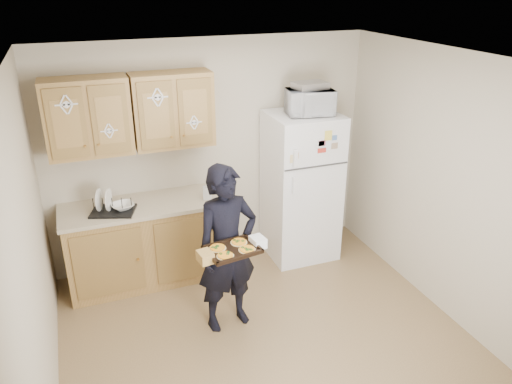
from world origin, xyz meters
TOP-DOWN VIEW (x-y plane):
  - floor at (0.00, 0.00)m, footprint 3.60×3.60m
  - ceiling at (0.00, 0.00)m, footprint 3.60×3.60m
  - wall_back at (0.00, 1.80)m, footprint 3.60×0.04m
  - wall_front at (0.00, -1.80)m, footprint 3.60×0.04m
  - wall_left at (-1.80, 0.00)m, footprint 0.04×3.60m
  - wall_right at (1.80, 0.00)m, footprint 0.04×3.60m
  - refrigerator at (0.95, 1.43)m, footprint 0.75×0.70m
  - base_cabinet at (-0.85, 1.48)m, footprint 1.60×0.60m
  - countertop at (-0.85, 1.48)m, footprint 1.64×0.64m
  - upper_cab_left at (-1.25, 1.61)m, footprint 0.80×0.33m
  - upper_cab_right at (-0.43, 1.61)m, footprint 0.80×0.33m
  - cereal_box at (1.47, 1.67)m, footprint 0.20×0.07m
  - person at (-0.24, 0.45)m, footprint 0.64×0.47m
  - baking_tray at (-0.29, 0.16)m, footprint 0.48×0.38m
  - pizza_front_left at (-0.38, 0.07)m, footprint 0.14×0.14m
  - pizza_front_right at (-0.18, 0.10)m, footprint 0.14×0.14m
  - pizza_back_left at (-0.40, 0.21)m, footprint 0.14×0.14m
  - pizza_back_right at (-0.20, 0.24)m, footprint 0.14×0.14m
  - microwave at (0.99, 1.38)m, footprint 0.53×0.40m
  - foil_pan at (1.00, 1.41)m, footprint 0.37×0.27m
  - dish_rack at (-1.14, 1.40)m, footprint 0.50×0.43m
  - bowl at (-1.04, 1.40)m, footprint 0.26×0.26m
  - soap_bottle at (-0.17, 1.37)m, footprint 0.11×0.11m

SIDE VIEW (x-z plane):
  - floor at x=0.00m, z-range 0.00..0.00m
  - cereal_box at x=1.47m, z-range 0.00..0.32m
  - base_cabinet at x=-0.85m, z-range 0.00..0.86m
  - person at x=-0.24m, z-range 0.00..1.60m
  - refrigerator at x=0.95m, z-range 0.00..1.70m
  - countertop at x=-0.85m, z-range 0.86..0.90m
  - bowl at x=-1.04m, z-range 0.92..0.97m
  - baking_tray at x=-0.29m, z-range 0.94..0.98m
  - pizza_front_left at x=-0.38m, z-range 0.97..0.99m
  - pizza_front_right at x=-0.18m, z-range 0.97..0.99m
  - pizza_back_left at x=-0.40m, z-range 0.97..0.99m
  - pizza_back_right at x=-0.20m, z-range 0.97..0.99m
  - dish_rack at x=-1.14m, z-range 0.90..1.07m
  - soap_bottle at x=-0.17m, z-range 0.90..1.10m
  - wall_back at x=0.00m, z-range 0.00..2.50m
  - wall_front at x=0.00m, z-range 0.00..2.50m
  - wall_left at x=-1.80m, z-range 0.00..2.50m
  - wall_right at x=1.80m, z-range 0.00..2.50m
  - upper_cab_left at x=-1.25m, z-range 1.45..2.20m
  - upper_cab_right at x=-0.43m, z-range 1.45..2.20m
  - microwave at x=0.99m, z-range 1.70..1.97m
  - foil_pan at x=1.00m, z-range 1.97..2.04m
  - ceiling at x=0.00m, z-range 2.50..2.50m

